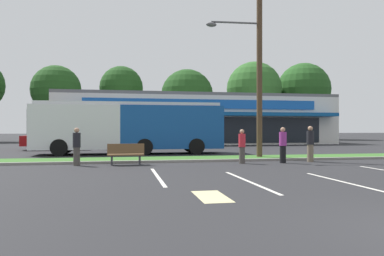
% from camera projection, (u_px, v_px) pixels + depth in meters
% --- Properties ---
extents(grass_median, '(56.00, 2.20, 0.12)m').
position_uv_depth(grass_median, '(221.00, 158.00, 19.20)').
color(grass_median, '#386B28').
rests_on(grass_median, ground_plane).
extents(curb_lip, '(56.00, 0.24, 0.12)m').
position_uv_depth(curb_lip, '(228.00, 160.00, 18.00)').
color(curb_lip, gray).
rests_on(curb_lip, ground_plane).
extents(parking_stripe_0, '(0.12, 4.80, 0.01)m').
position_uv_depth(parking_stripe_0, '(157.00, 176.00, 12.42)').
color(parking_stripe_0, silver).
rests_on(parking_stripe_0, ground_plane).
extents(parking_stripe_1, '(0.12, 4.80, 0.01)m').
position_uv_depth(parking_stripe_1, '(249.00, 181.00, 11.22)').
color(parking_stripe_1, silver).
rests_on(parking_stripe_1, ground_plane).
extents(parking_stripe_2, '(0.12, 4.80, 0.01)m').
position_uv_depth(parking_stripe_2, '(348.00, 183.00, 10.90)').
color(parking_stripe_2, silver).
rests_on(parking_stripe_2, ground_plane).
extents(lot_arrow, '(0.70, 1.60, 0.01)m').
position_uv_depth(lot_arrow, '(212.00, 196.00, 8.74)').
color(lot_arrow, beige).
rests_on(lot_arrow, ground_plane).
extents(storefront_building, '(28.52, 11.79, 5.17)m').
position_uv_depth(storefront_building, '(195.00, 120.00, 40.56)').
color(storefront_building, silver).
rests_on(storefront_building, ground_plane).
extents(tree_left, '(6.11, 6.11, 9.51)m').
position_uv_depth(tree_left, '(56.00, 90.00, 45.99)').
color(tree_left, '#473323').
rests_on(tree_left, ground_plane).
extents(tree_mid_left, '(5.84, 5.84, 10.10)m').
position_uv_depth(tree_mid_left, '(121.00, 88.00, 50.05)').
color(tree_mid_left, '#473323').
rests_on(tree_mid_left, ground_plane).
extents(tree_mid, '(7.10, 7.10, 9.72)m').
position_uv_depth(tree_mid, '(187.00, 95.00, 50.36)').
color(tree_mid, '#473323').
rests_on(tree_mid, ground_plane).
extents(tree_mid_right, '(7.89, 7.89, 11.27)m').
position_uv_depth(tree_mid_right, '(254.00, 89.00, 53.21)').
color(tree_mid_right, '#473323').
rests_on(tree_mid_right, ground_plane).
extents(tree_right, '(7.89, 7.89, 11.48)m').
position_uv_depth(tree_right, '(304.00, 89.00, 55.53)').
color(tree_right, '#473323').
rests_on(tree_right, ground_plane).
extents(utility_pole, '(3.03, 2.40, 10.02)m').
position_uv_depth(utility_pole, '(257.00, 58.00, 19.58)').
color(utility_pole, '#4C3826').
rests_on(utility_pole, ground_plane).
extents(city_bus, '(11.75, 2.74, 3.25)m').
position_uv_depth(city_bus, '(130.00, 126.00, 23.38)').
color(city_bus, '#144793').
rests_on(city_bus, ground_plane).
extents(bus_stop_bench, '(1.60, 0.45, 0.95)m').
position_uv_depth(bus_stop_bench, '(126.00, 154.00, 16.28)').
color(bus_stop_bench, brown).
rests_on(bus_stop_bench, ground_plane).
extents(car_0, '(4.79, 1.96, 1.49)m').
position_uv_depth(car_0, '(128.00, 139.00, 29.51)').
color(car_0, '#9E998C').
rests_on(car_0, ground_plane).
extents(car_2, '(4.45, 1.95, 1.60)m').
position_uv_depth(car_2, '(54.00, 139.00, 27.92)').
color(car_2, maroon).
rests_on(car_2, ground_plane).
extents(pedestrian_near_bench, '(0.32, 0.32, 1.58)m').
position_uv_depth(pedestrian_near_bench, '(242.00, 146.00, 17.01)').
color(pedestrian_near_bench, '#47423D').
rests_on(pedestrian_near_bench, ground_plane).
extents(pedestrian_by_pole, '(0.34, 0.34, 1.68)m').
position_uv_depth(pedestrian_by_pole, '(283.00, 145.00, 17.24)').
color(pedestrian_by_pole, black).
rests_on(pedestrian_by_pole, ground_plane).
extents(pedestrian_mid, '(0.35, 0.35, 1.73)m').
position_uv_depth(pedestrian_mid, '(310.00, 144.00, 17.87)').
color(pedestrian_mid, '#726651').
rests_on(pedestrian_mid, ground_plane).
extents(pedestrian_far, '(0.33, 0.33, 1.65)m').
position_uv_depth(pedestrian_far, '(77.00, 147.00, 16.02)').
color(pedestrian_far, '#47423D').
rests_on(pedestrian_far, ground_plane).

